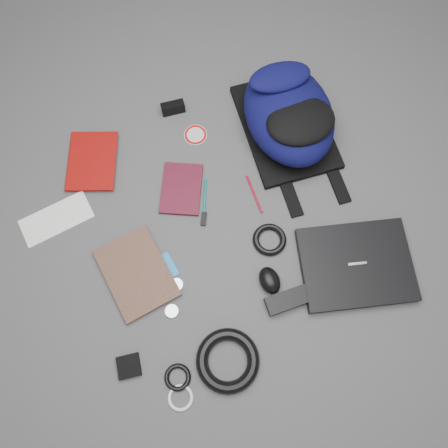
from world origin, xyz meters
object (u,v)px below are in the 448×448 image
object	(u,v)px
comic_book	(109,288)
compact_camera	(173,108)
pouch	(129,366)
textbook_red	(68,161)
power_brick	(287,300)
laptop	(356,265)
dvd_case	(181,189)
mouse	(270,280)
backpack	(289,114)

from	to	relation	value
comic_book	compact_camera	size ratio (longest dim) A/B	3.15
pouch	comic_book	bearing A→B (deg)	88.66
compact_camera	textbook_red	bearing A→B (deg)	-165.11
textbook_red	power_brick	bearing A→B (deg)	-33.47
laptop	textbook_red	xyz separation A→B (m)	(-0.84, 0.73, -0.01)
comic_book	dvd_case	size ratio (longest dim) A/B	1.41
dvd_case	pouch	size ratio (longest dim) A/B	2.79
textbook_red	comic_book	size ratio (longest dim) A/B	0.85
comic_book	pouch	xyz separation A→B (m)	(-0.01, -0.27, -0.00)
textbook_red	mouse	distance (m)	0.87
textbook_red	compact_camera	size ratio (longest dim) A/B	2.69
compact_camera	power_brick	world-z (taller)	compact_camera
mouse	compact_camera	bearing A→B (deg)	95.73
dvd_case	power_brick	xyz separation A→B (m)	(0.21, -0.51, 0.01)
backpack	power_brick	size ratio (longest dim) A/B	3.37
backpack	dvd_case	world-z (taller)	backpack
compact_camera	mouse	world-z (taller)	same
compact_camera	power_brick	bearing A→B (deg)	-76.47
power_brick	pouch	size ratio (longest dim) A/B	2.02
compact_camera	dvd_case	bearing A→B (deg)	-98.22
compact_camera	pouch	world-z (taller)	compact_camera
compact_camera	mouse	distance (m)	0.76
power_brick	pouch	xyz separation A→B (m)	(-0.56, -0.02, -0.01)
power_brick	pouch	bearing A→B (deg)	-177.20
power_brick	pouch	world-z (taller)	power_brick
textbook_red	pouch	size ratio (longest dim) A/B	3.35
comic_book	textbook_red	bearing A→B (deg)	83.06
backpack	textbook_red	world-z (taller)	backpack
comic_book	mouse	world-z (taller)	mouse
textbook_red	comic_book	xyz separation A→B (m)	(0.02, -0.51, -0.00)
laptop	power_brick	xyz separation A→B (m)	(-0.27, -0.03, -0.00)
backpack	mouse	xyz separation A→B (m)	(-0.28, -0.54, -0.08)
laptop	power_brick	world-z (taller)	laptop
mouse	pouch	xyz separation A→B (m)	(-0.53, -0.10, -0.02)
dvd_case	comic_book	bearing A→B (deg)	-118.62
power_brick	compact_camera	bearing A→B (deg)	99.60
laptop	dvd_case	distance (m)	0.67
backpack	laptop	size ratio (longest dim) A/B	1.31
comic_book	power_brick	size ratio (longest dim) A/B	1.95
textbook_red	dvd_case	bearing A→B (deg)	-14.66
power_brick	pouch	distance (m)	0.56
laptop	compact_camera	world-z (taller)	compact_camera
comic_book	backpack	bearing A→B (deg)	15.75
dvd_case	compact_camera	distance (m)	0.34
comic_book	pouch	distance (m)	0.27
textbook_red	compact_camera	world-z (taller)	compact_camera
laptop	dvd_case	size ratio (longest dim) A/B	1.86
comic_book	power_brick	world-z (taller)	power_brick
mouse	pouch	world-z (taller)	mouse
pouch	power_brick	bearing A→B (deg)	2.20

